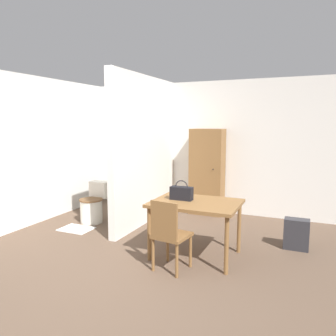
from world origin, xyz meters
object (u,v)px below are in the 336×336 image
(handbag, at_px, (181,193))
(wooden_cabinet, at_px, (207,172))
(space_heater, at_px, (296,234))
(toilet, at_px, (93,206))
(dining_table, at_px, (196,208))
(wooden_chair, at_px, (169,233))

(handbag, xyz_separation_m, wooden_cabinet, (-0.25, 1.99, -0.01))
(wooden_cabinet, bearing_deg, space_heater, -36.63)
(toilet, bearing_deg, dining_table, -18.55)
(dining_table, xyz_separation_m, wooden_cabinet, (-0.46, 2.01, 0.16))
(dining_table, height_order, handbag, handbag)
(wooden_chair, relative_size, space_heater, 2.02)
(handbag, relative_size, space_heater, 0.69)
(wooden_chair, height_order, wooden_cabinet, wooden_cabinet)
(handbag, distance_m, space_heater, 1.70)
(wooden_cabinet, relative_size, space_heater, 3.81)
(wooden_chair, height_order, toilet, wooden_chair)
(wooden_chair, distance_m, handbag, 0.67)
(dining_table, xyz_separation_m, wooden_chair, (-0.14, -0.53, -0.19))
(dining_table, relative_size, toilet, 1.61)
(wooden_chair, bearing_deg, toilet, 156.23)
(toilet, distance_m, space_heater, 3.32)
(wooden_chair, distance_m, toilet, 2.35)
(wooden_chair, bearing_deg, wooden_cabinet, 105.56)
(wooden_cabinet, bearing_deg, wooden_chair, -82.81)
(wooden_cabinet, bearing_deg, handbag, -82.69)
(handbag, relative_size, wooden_cabinet, 0.18)
(dining_table, xyz_separation_m, handbag, (-0.21, 0.03, 0.17))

